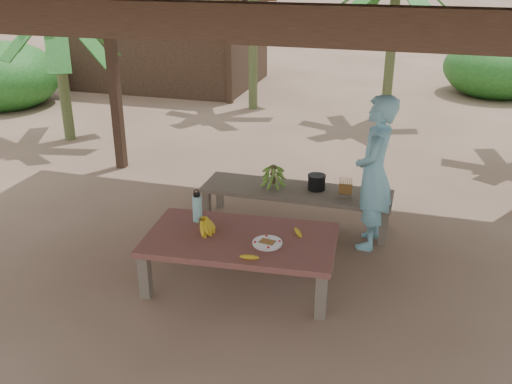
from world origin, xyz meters
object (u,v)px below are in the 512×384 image
(work_table, at_px, (241,243))
(plate, at_px, (267,243))
(water_flask, at_px, (197,208))
(cooking_pot, at_px, (317,183))
(ripe_banana_bunch, at_px, (201,225))
(bench, at_px, (296,194))
(woman, at_px, (374,173))

(work_table, height_order, plate, plate)
(water_flask, distance_m, cooking_pot, 1.60)
(work_table, relative_size, ripe_banana_bunch, 6.95)
(bench, distance_m, plate, 1.51)
(work_table, xyz_separation_m, ripe_banana_bunch, (-0.40, -0.02, 0.15))
(ripe_banana_bunch, bearing_deg, water_flask, 118.11)
(bench, xyz_separation_m, cooking_pot, (0.22, 0.07, 0.14))
(ripe_banana_bunch, distance_m, woman, 1.94)
(bench, height_order, plate, plate)
(work_table, height_order, water_flask, water_flask)
(plate, bearing_deg, bench, 92.27)
(bench, xyz_separation_m, ripe_banana_bunch, (-0.62, -1.43, 0.19))
(plate, bearing_deg, woman, 56.35)
(cooking_pot, bearing_deg, water_flask, -127.57)
(bench, height_order, ripe_banana_bunch, ripe_banana_bunch)
(plate, relative_size, woman, 0.17)
(work_table, relative_size, water_flask, 5.47)
(plate, height_order, water_flask, water_flask)
(work_table, height_order, ripe_banana_bunch, ripe_banana_bunch)
(work_table, xyz_separation_m, bench, (0.23, 1.42, -0.04))
(bench, distance_m, water_flask, 1.44)
(water_flask, bearing_deg, woman, 29.91)
(bench, relative_size, ripe_banana_bunch, 8.16)
(water_flask, bearing_deg, bench, 57.92)
(work_table, bearing_deg, woman, 41.52)
(woman, bearing_deg, water_flask, -57.49)
(ripe_banana_bunch, xyz_separation_m, plate, (0.68, -0.06, -0.06))
(work_table, xyz_separation_m, water_flask, (-0.52, 0.22, 0.21))
(plate, distance_m, woman, 1.53)
(ripe_banana_bunch, relative_size, cooking_pot, 1.34)
(water_flask, relative_size, cooking_pot, 1.70)
(bench, bearing_deg, plate, -88.03)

